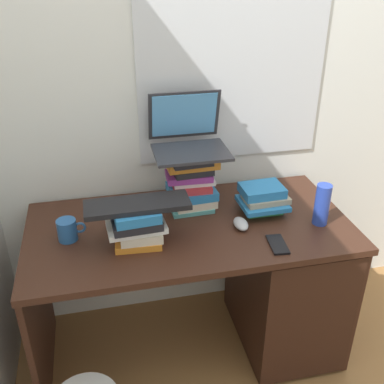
# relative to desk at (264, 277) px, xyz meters

# --- Properties ---
(ground_plane) EXTENTS (6.00, 6.00, 0.00)m
(ground_plane) POSITION_rel_desk_xyz_m (-0.36, 0.03, -0.40)
(ground_plane) COLOR olive
(wall_back) EXTENTS (6.00, 0.06, 2.60)m
(wall_back) POSITION_rel_desk_xyz_m (-0.36, 0.42, 0.90)
(wall_back) COLOR silver
(wall_back) RESTS_ON ground
(desk) EXTENTS (1.43, 0.70, 0.74)m
(desk) POSITION_rel_desk_xyz_m (0.00, 0.00, 0.00)
(desk) COLOR #381E14
(desk) RESTS_ON ground
(book_stack_tall) EXTENTS (0.24, 0.21, 0.27)m
(book_stack_tall) POSITION_rel_desk_xyz_m (-0.32, 0.18, 0.47)
(book_stack_tall) COLOR teal
(book_stack_tall) RESTS_ON desk
(book_stack_keyboard_riser) EXTENTS (0.25, 0.20, 0.17)m
(book_stack_keyboard_riser) POSITION_rel_desk_xyz_m (-0.60, -0.06, 0.42)
(book_stack_keyboard_riser) COLOR orange
(book_stack_keyboard_riser) RESTS_ON desk
(book_stack_side) EXTENTS (0.22, 0.19, 0.13)m
(book_stack_side) POSITION_rel_desk_xyz_m (-0.01, 0.07, 0.40)
(book_stack_side) COLOR #338C4C
(book_stack_side) RESTS_ON desk
(laptop) EXTENTS (0.33, 0.30, 0.25)m
(laptop) POSITION_rel_desk_xyz_m (-0.32, 0.24, 0.67)
(laptop) COLOR #2D2D33
(laptop) RESTS_ON book_stack_tall
(keyboard) EXTENTS (0.42, 0.14, 0.02)m
(keyboard) POSITION_rel_desk_xyz_m (-0.59, -0.06, 0.51)
(keyboard) COLOR black
(keyboard) RESTS_ON book_stack_keyboard_riser
(computer_mouse) EXTENTS (0.06, 0.10, 0.04)m
(computer_mouse) POSITION_rel_desk_xyz_m (-0.15, -0.04, 0.35)
(computer_mouse) COLOR #A5A8AD
(computer_mouse) RESTS_ON desk
(mug) EXTENTS (0.12, 0.08, 0.09)m
(mug) POSITION_rel_desk_xyz_m (-0.88, 0.02, 0.38)
(mug) COLOR #265999
(mug) RESTS_ON desk
(water_bottle) EXTENTS (0.07, 0.07, 0.19)m
(water_bottle) POSITION_rel_desk_xyz_m (0.20, -0.08, 0.43)
(water_bottle) COLOR #263FA5
(water_bottle) RESTS_ON desk
(cell_phone) EXTENTS (0.08, 0.14, 0.01)m
(cell_phone) POSITION_rel_desk_xyz_m (-0.04, -0.21, 0.34)
(cell_phone) COLOR black
(cell_phone) RESTS_ON desk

